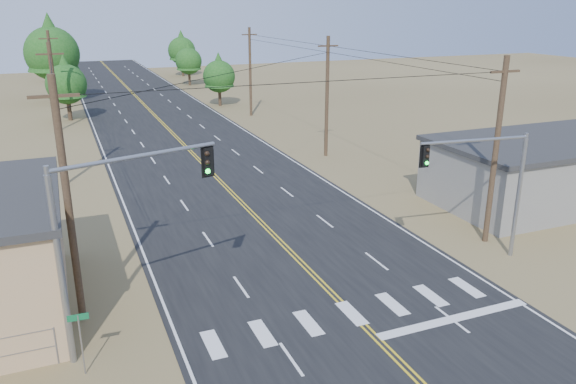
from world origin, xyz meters
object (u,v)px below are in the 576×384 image
building_right (549,171)px  street_sign (80,334)px  signal_mast_right (492,177)px  signal_mast_left (109,221)px

building_right → street_sign: bearing=-164.9°
signal_mast_right → signal_mast_left: bearing=-170.7°
signal_mast_left → street_sign: size_ratio=3.12×
building_right → signal_mast_left: size_ratio=2.02×
building_right → signal_mast_left: signal_mast_left is taller
building_right → street_sign: (-29.64, -8.00, -0.41)m
signal_mast_left → street_sign: (-1.42, -1.44, -3.44)m
building_right → signal_mast_left: (-28.22, -6.56, 3.04)m
street_sign → signal_mast_right: bearing=8.2°
signal_mast_left → signal_mast_right: bearing=-13.6°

